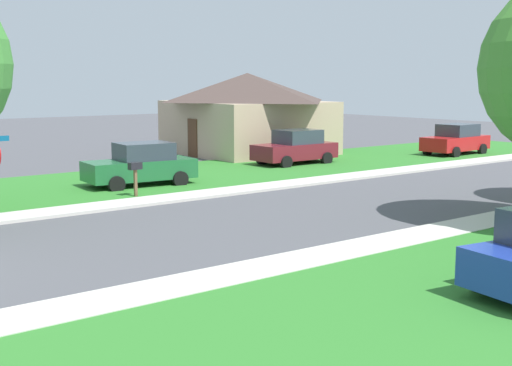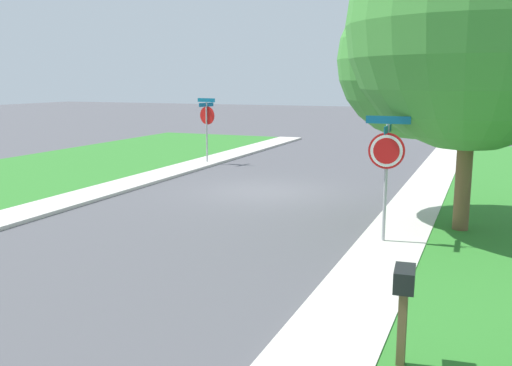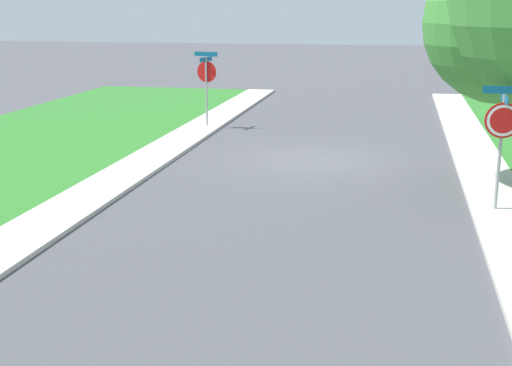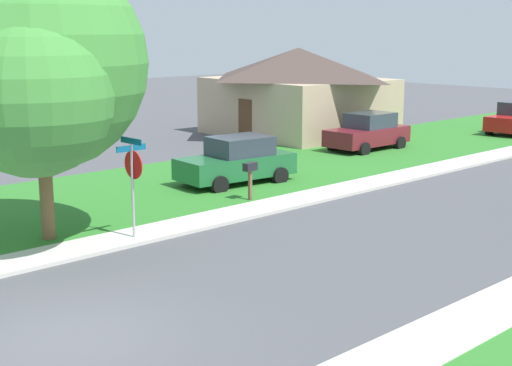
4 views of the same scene
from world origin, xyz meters
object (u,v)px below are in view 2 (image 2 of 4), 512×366
at_px(stop_sign_far_corner, 386,158).
at_px(mailbox, 404,292).
at_px(stop_sign_near_corner, 207,119).
at_px(tree_across_right, 458,34).

xyz_separation_m(stop_sign_far_corner, mailbox, (-1.15, 5.26, -0.88)).
bearing_deg(stop_sign_far_corner, stop_sign_near_corner, -45.57).
distance_m(stop_sign_near_corner, tree_across_right, 12.81).
bearing_deg(stop_sign_near_corner, mailbox, 125.13).
height_order(tree_across_right, mailbox, tree_across_right).
distance_m(tree_across_right, mailbox, 8.01).
xyz_separation_m(stop_sign_far_corner, tree_across_right, (-1.16, -1.95, 2.62)).
relative_size(stop_sign_near_corner, mailbox, 2.11).
bearing_deg(stop_sign_far_corner, mailbox, 102.29).
bearing_deg(stop_sign_near_corner, stop_sign_far_corner, 134.43).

